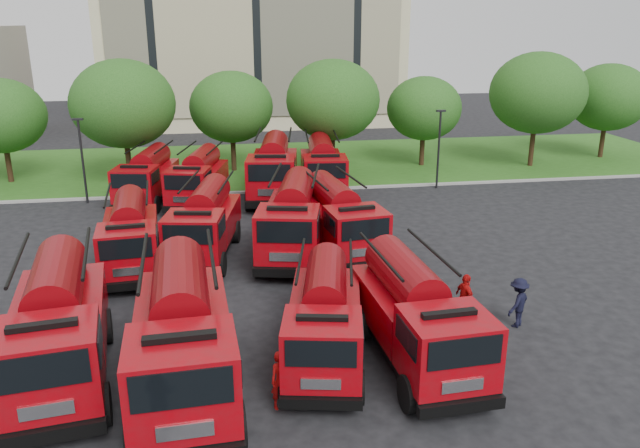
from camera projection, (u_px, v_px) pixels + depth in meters
The scene contains 30 objects.
ground at pixel (281, 319), 23.03m from camera, with size 140.00×140.00×0.00m, color black.
lawn at pixel (247, 164), 47.41m from camera, with size 70.00×16.00×0.12m, color #234F15.
curb at pixel (253, 192), 39.80m from camera, with size 70.00×0.30×0.14m, color gray.
apartment_building at pixel (251, 0), 64.42m from camera, with size 30.00×14.18×25.00m.
tree_1 at pixel (1, 116), 40.77m from camera, with size 5.71×5.71×6.98m.
tree_2 at pixel (123, 104), 40.33m from camera, with size 6.72×6.72×8.22m.
tree_3 at pixel (231, 107), 43.94m from camera, with size 5.88×5.88×7.19m.
tree_4 at pixel (333, 100), 43.42m from camera, with size 6.55×6.55×8.01m.
tree_5 at pixel (424, 108), 45.69m from camera, with size 5.46×5.46×6.68m.
tree_6 at pixel (538, 93), 45.14m from camera, with size 6.89×6.89×8.42m.
tree_7 at pixel (608, 97), 48.28m from camera, with size 6.05×6.05×7.39m.
lamp_post_0 at pixel (82, 156), 36.76m from camera, with size 0.60×0.25×5.11m.
lamp_post_1 at pixel (439, 144), 40.08m from camera, with size 0.60×0.25×5.11m.
fire_truck_0 at pixel (57, 326), 18.70m from camera, with size 3.75×8.06×3.53m.
fire_truck_1 at pixel (182, 335), 18.05m from camera, with size 3.30×8.16×3.65m.
fire_truck_2 at pixel (325, 317), 19.82m from camera, with size 3.50×6.89×2.99m.
fire_truck_3 at pixel (416, 314), 19.74m from camera, with size 2.97×7.27×3.24m.
fire_truck_4 at pixel (130, 235), 27.28m from camera, with size 2.97×6.97×3.09m.
fire_truck_5 at pixel (205, 222), 28.85m from camera, with size 3.61×7.33×3.19m.
fire_truck_6 at pixel (293, 219), 28.85m from camera, with size 4.19×8.03×3.48m.
fire_truck_7 at pixel (339, 218), 29.28m from camera, with size 3.35×7.42×3.26m.
fire_truck_8 at pixel (147, 177), 37.48m from camera, with size 3.54×7.10×3.09m.
fire_truck_9 at pixel (198, 178), 37.16m from camera, with size 3.78×7.14×3.09m.
fire_truck_10 at pixel (273, 168), 38.33m from camera, with size 3.85×8.30×3.64m.
fire_truck_11 at pixel (323, 167), 39.25m from camera, with size 3.32×7.69×3.40m.
firefighter_0 at pixel (282, 407), 17.79m from camera, with size 0.64×0.47×1.74m, color #B50D0D.
firefighter_2 at pixel (463, 321), 22.87m from camera, with size 1.08×0.61×1.84m, color #B50D0D.
firefighter_3 at pixel (516, 326), 22.52m from camera, with size 1.19×0.61×1.84m, color black.
firefighter_4 at pixel (70, 316), 23.29m from camera, with size 0.95×0.62×1.93m, color black.
firefighter_5 at pixel (385, 271), 27.40m from camera, with size 1.56×0.67×1.68m, color #B50D0D.
Camera 1 is at (-1.88, -20.76, 10.51)m, focal length 35.00 mm.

